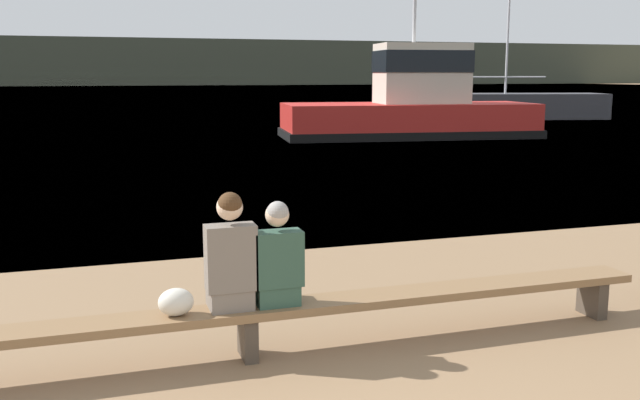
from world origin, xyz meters
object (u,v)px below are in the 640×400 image
object	(u,v)px
person_left	(230,257)
tugboat_red	(412,108)
moored_sailboat	(513,106)
shopping_bag	(176,302)
person_right	(277,260)
bench_main	(247,316)

from	to	relation	value
person_left	tugboat_red	size ratio (longest dim) A/B	0.10
tugboat_red	moored_sailboat	bearing A→B (deg)	-41.76
tugboat_red	moored_sailboat	xyz separation A→B (m)	(10.36, 8.93, -0.44)
person_left	shopping_bag	xyz separation A→B (m)	(-0.47, -0.02, -0.35)
person_left	moored_sailboat	world-z (taller)	moored_sailboat
person_left	person_right	bearing A→B (deg)	0.38
person_right	shopping_bag	xyz separation A→B (m)	(-0.88, -0.02, -0.29)
bench_main	tugboat_red	distance (m)	22.53
bench_main	person_left	size ratio (longest dim) A/B	7.60
bench_main	person_left	world-z (taller)	person_left
person_right	moored_sailboat	bearing A→B (deg)	53.86
bench_main	moored_sailboat	distance (m)	35.65
person_left	moored_sailboat	xyz separation A→B (m)	(21.34, 28.66, -0.22)
person_right	shopping_bag	world-z (taller)	person_right
person_right	moored_sailboat	size ratio (longest dim) A/B	0.09
person_left	person_right	xyz separation A→B (m)	(0.41, 0.00, -0.06)
person_right	bench_main	bearing A→B (deg)	179.83
bench_main	person_left	distance (m)	0.56
person_left	person_right	size ratio (longest dim) A/B	1.11
bench_main	moored_sailboat	bearing A→B (deg)	53.51
bench_main	person_right	xyz separation A→B (m)	(0.27, -0.00, 0.48)
person_left	tugboat_red	xyz separation A→B (m)	(10.98, 19.73, 0.22)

